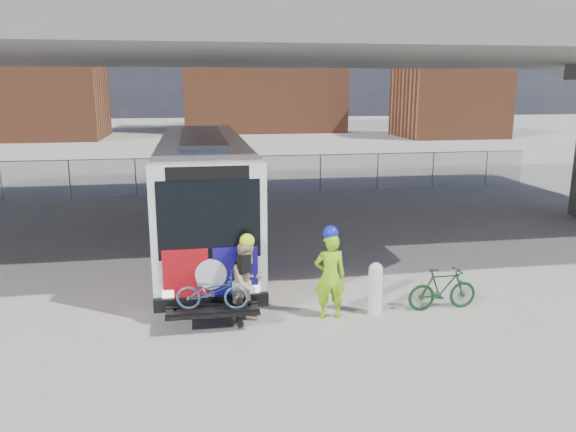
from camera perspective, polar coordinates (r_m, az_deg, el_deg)
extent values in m
plane|color=#9E9991|center=(16.25, -1.04, -5.49)|extent=(160.00, 160.00, 0.00)
cube|color=silver|center=(18.27, -8.61, 2.77)|extent=(2.55, 12.00, 3.20)
cube|color=black|center=(18.66, -8.71, 4.98)|extent=(2.61, 11.00, 1.28)
cube|color=black|center=(12.37, -8.03, -0.33)|extent=(2.24, 0.12, 1.76)
cube|color=black|center=(12.17, -8.18, 4.36)|extent=(1.78, 0.12, 0.30)
cube|color=black|center=(12.84, -7.74, -8.64)|extent=(2.55, 0.20, 0.30)
cube|color=#9C0C12|center=(12.64, -10.34, -5.95)|extent=(1.00, 0.08, 1.20)
cube|color=navy|center=(12.67, -5.34, -5.74)|extent=(1.00, 0.08, 1.20)
cylinder|color=silver|center=(12.62, -7.83, -5.88)|extent=(0.70, 0.06, 0.70)
cube|color=gray|center=(18.05, -8.79, 7.99)|extent=(1.28, 7.20, 0.14)
cube|color=black|center=(12.38, -7.65, -9.49)|extent=(2.00, 0.70, 0.06)
cylinder|color=black|center=(14.39, -12.62, -6.21)|extent=(0.30, 1.00, 1.00)
cylinder|color=black|center=(14.44, -3.39, -5.83)|extent=(0.30, 1.00, 1.00)
cylinder|color=black|center=(22.69, -11.64, 0.92)|extent=(0.30, 1.00, 1.00)
cylinder|color=black|center=(22.72, -5.81, 1.15)|extent=(0.30, 1.00, 1.00)
cube|color=#9C0C12|center=(14.74, -13.26, -2.52)|extent=(0.06, 2.60, 1.70)
cube|color=navy|center=(16.28, -12.94, -1.02)|extent=(0.06, 1.40, 1.70)
cube|color=#9C0C12|center=(14.79, -3.12, -2.12)|extent=(0.06, 2.60, 1.70)
cube|color=navy|center=(16.33, -3.77, -0.67)|extent=(0.06, 1.40, 1.70)
imported|color=#3C5E85|center=(12.22, -7.72, -7.60)|extent=(1.61, 0.77, 0.81)
cube|color=#605E59|center=(19.43, -3.00, 17.72)|extent=(40.00, 16.00, 1.50)
cube|color=#605E59|center=(19.51, -3.03, 20.06)|extent=(40.00, 0.60, 0.80)
cylinder|color=gray|center=(28.14, -21.30, 3.46)|extent=(0.06, 0.06, 1.80)
cylinder|color=gray|center=(27.61, -13.14, 3.84)|extent=(0.06, 0.06, 1.80)
cylinder|color=gray|center=(27.66, -4.82, 4.15)|extent=(0.06, 0.06, 1.80)
cylinder|color=gray|center=(28.27, 3.30, 4.37)|extent=(0.06, 0.06, 1.80)
cylinder|color=gray|center=(29.43, 10.94, 4.50)|extent=(0.06, 0.06, 1.80)
cylinder|color=gray|center=(31.05, 17.89, 4.55)|extent=(0.06, 0.06, 1.80)
plane|color=gray|center=(27.66, -4.82, 4.15)|extent=(30.00, 0.00, 30.00)
cube|color=gray|center=(27.53, -4.86, 6.04)|extent=(30.00, 0.05, 0.04)
cube|color=brown|center=(62.24, -24.87, 11.76)|extent=(14.00, 10.00, 10.00)
cube|color=brown|center=(67.74, -2.75, 13.78)|extent=(18.00, 12.00, 12.00)
cube|color=brown|center=(61.18, 16.09, 11.50)|extent=(10.00, 8.00, 8.00)
cylinder|color=brown|center=(72.47, 3.53, 18.87)|extent=(2.20, 2.20, 25.00)
cylinder|color=beige|center=(13.20, 8.83, -7.63)|extent=(0.33, 0.33, 1.08)
sphere|color=beige|center=(13.02, 8.92, -5.39)|extent=(0.33, 0.33, 0.33)
imported|color=#8ADB17|center=(12.76, 4.29, -6.11)|extent=(0.73, 0.49, 1.98)
sphere|color=#171DC8|center=(12.46, 4.36, -1.72)|extent=(0.34, 0.34, 0.34)
imported|color=tan|center=(12.48, -4.11, -6.79)|extent=(1.16, 1.12, 1.88)
sphere|color=#DAFF1A|center=(12.18, -4.18, -2.53)|extent=(0.33, 0.33, 0.33)
cube|color=black|center=(12.16, -4.50, -4.89)|extent=(0.32, 0.30, 0.40)
imported|color=#12391A|center=(13.81, 15.42, -7.15)|extent=(1.71, 0.51, 1.02)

